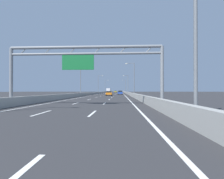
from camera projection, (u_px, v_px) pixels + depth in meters
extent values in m
plane|color=#2D2D30|center=(114.00, 93.00, 99.12)|extent=(260.00, 260.00, 0.00)
cube|color=white|center=(42.00, 113.00, 11.82)|extent=(0.16, 3.00, 0.01)
cube|color=white|center=(76.00, 103.00, 20.81)|extent=(0.16, 3.00, 0.01)
cube|color=white|center=(89.00, 99.00, 29.79)|extent=(0.16, 3.00, 0.01)
cube|color=white|center=(96.00, 97.00, 38.78)|extent=(0.16, 3.00, 0.01)
cube|color=white|center=(101.00, 96.00, 47.77)|extent=(0.16, 3.00, 0.01)
cube|color=white|center=(104.00, 95.00, 56.76)|extent=(0.16, 3.00, 0.01)
cube|color=white|center=(106.00, 95.00, 65.75)|extent=(0.16, 3.00, 0.01)
cube|color=white|center=(108.00, 94.00, 74.74)|extent=(0.16, 3.00, 0.01)
cube|color=white|center=(109.00, 94.00, 83.73)|extent=(0.16, 3.00, 0.01)
cube|color=white|center=(110.00, 93.00, 92.72)|extent=(0.16, 3.00, 0.01)
cube|color=white|center=(111.00, 93.00, 101.71)|extent=(0.16, 3.00, 0.01)
cube|color=white|center=(112.00, 93.00, 110.70)|extent=(0.16, 3.00, 0.01)
cube|color=white|center=(112.00, 93.00, 119.69)|extent=(0.16, 3.00, 0.01)
cube|color=white|center=(113.00, 93.00, 128.67)|extent=(0.16, 3.00, 0.01)
cube|color=white|center=(113.00, 92.00, 137.66)|extent=(0.16, 3.00, 0.01)
cube|color=white|center=(114.00, 92.00, 146.65)|extent=(0.16, 3.00, 0.01)
cube|color=white|center=(114.00, 92.00, 155.64)|extent=(0.16, 3.00, 0.01)
cube|color=white|center=(92.00, 113.00, 11.64)|extent=(0.16, 3.00, 0.01)
cube|color=white|center=(105.00, 103.00, 20.63)|extent=(0.16, 3.00, 0.01)
cube|color=white|center=(109.00, 99.00, 29.62)|extent=(0.16, 3.00, 0.01)
cube|color=white|center=(112.00, 97.00, 38.61)|extent=(0.16, 3.00, 0.01)
cube|color=white|center=(113.00, 96.00, 47.60)|extent=(0.16, 3.00, 0.01)
cube|color=white|center=(114.00, 95.00, 56.59)|extent=(0.16, 3.00, 0.01)
cube|color=white|center=(115.00, 95.00, 65.57)|extent=(0.16, 3.00, 0.01)
cube|color=white|center=(116.00, 94.00, 74.56)|extent=(0.16, 3.00, 0.01)
cube|color=white|center=(116.00, 94.00, 83.55)|extent=(0.16, 3.00, 0.01)
cube|color=white|center=(117.00, 93.00, 92.54)|extent=(0.16, 3.00, 0.01)
cube|color=white|center=(117.00, 93.00, 101.53)|extent=(0.16, 3.00, 0.01)
cube|color=white|center=(117.00, 93.00, 110.52)|extent=(0.16, 3.00, 0.01)
cube|color=white|center=(117.00, 93.00, 119.51)|extent=(0.16, 3.00, 0.01)
cube|color=white|center=(118.00, 93.00, 128.50)|extent=(0.16, 3.00, 0.01)
cube|color=white|center=(118.00, 92.00, 137.49)|extent=(0.16, 3.00, 0.01)
cube|color=white|center=(118.00, 92.00, 146.48)|extent=(0.16, 3.00, 0.01)
cube|color=white|center=(118.00, 92.00, 155.47)|extent=(0.16, 3.00, 0.01)
cube|color=white|center=(103.00, 94.00, 87.39)|extent=(0.16, 176.00, 0.01)
cube|color=white|center=(123.00, 94.00, 86.88)|extent=(0.16, 176.00, 0.01)
cube|color=#9E9E99|center=(104.00, 92.00, 109.45)|extent=(0.45, 220.00, 0.95)
cube|color=#9E9E99|center=(125.00, 92.00, 108.78)|extent=(0.45, 220.00, 0.95)
cylinder|color=gray|center=(11.00, 77.00, 18.10)|extent=(0.36, 0.36, 6.20)
cylinder|color=gray|center=(162.00, 76.00, 17.31)|extent=(0.36, 0.36, 6.20)
cylinder|color=gray|center=(85.00, 47.00, 17.73)|extent=(16.13, 0.32, 0.32)
cylinder|color=gray|center=(85.00, 54.00, 17.72)|extent=(16.13, 0.26, 0.26)
cylinder|color=gray|center=(23.00, 51.00, 18.05)|extent=(0.74, 0.10, 0.74)
cylinder|color=gray|center=(48.00, 51.00, 17.92)|extent=(0.74, 0.10, 0.74)
cylinder|color=gray|center=(72.00, 51.00, 17.79)|extent=(0.74, 0.10, 0.74)
cylinder|color=gray|center=(98.00, 50.00, 17.66)|extent=(0.74, 0.10, 0.74)
cylinder|color=gray|center=(123.00, 50.00, 17.53)|extent=(0.74, 0.10, 0.74)
cylinder|color=gray|center=(149.00, 50.00, 17.39)|extent=(0.74, 0.10, 0.74)
cube|color=#146B33|center=(78.00, 62.00, 17.75)|extent=(3.40, 0.12, 1.60)
cylinder|color=slate|center=(196.00, 31.00, 8.81)|extent=(0.20, 0.20, 9.50)
cylinder|color=slate|center=(81.00, 80.00, 48.24)|extent=(0.20, 0.20, 9.50)
cylinder|color=slate|center=(84.00, 64.00, 48.22)|extent=(2.20, 0.12, 0.12)
cube|color=#F2EAC6|center=(88.00, 64.00, 48.16)|extent=(0.56, 0.28, 0.20)
cylinder|color=slate|center=(134.00, 79.00, 47.49)|extent=(0.20, 0.20, 9.50)
cylinder|color=slate|center=(130.00, 63.00, 47.57)|extent=(2.20, 0.12, 0.12)
cube|color=#F2EAC6|center=(126.00, 64.00, 47.62)|extent=(0.56, 0.28, 0.20)
cylinder|color=slate|center=(98.00, 84.00, 86.92)|extent=(0.20, 0.20, 9.50)
cylinder|color=slate|center=(100.00, 76.00, 86.90)|extent=(2.20, 0.12, 0.12)
cube|color=#F2EAC6|center=(102.00, 76.00, 86.84)|extent=(0.56, 0.28, 0.20)
cylinder|color=slate|center=(128.00, 84.00, 86.17)|extent=(0.20, 0.20, 9.50)
cylinder|color=slate|center=(126.00, 75.00, 86.25)|extent=(2.20, 0.12, 0.12)
cube|color=#F2EAC6|center=(124.00, 76.00, 86.30)|extent=(0.56, 0.28, 0.20)
cylinder|color=slate|center=(105.00, 86.00, 125.60)|extent=(0.20, 0.20, 9.50)
cylinder|color=slate|center=(106.00, 80.00, 125.58)|extent=(2.20, 0.12, 0.12)
cube|color=#F2EAC6|center=(108.00, 80.00, 125.52)|extent=(0.56, 0.28, 0.20)
cylinder|color=slate|center=(125.00, 86.00, 124.85)|extent=(0.20, 0.20, 9.50)
cylinder|color=slate|center=(124.00, 80.00, 124.93)|extent=(2.20, 0.12, 0.12)
cube|color=#F2EAC6|center=(123.00, 80.00, 124.98)|extent=(0.56, 0.28, 0.20)
cube|color=orange|center=(109.00, 94.00, 52.93)|extent=(1.85, 4.22, 0.63)
cube|color=black|center=(109.00, 92.00, 52.91)|extent=(1.63, 1.94, 0.48)
cylinder|color=black|center=(107.00, 94.00, 54.53)|extent=(0.22, 0.64, 0.64)
cylinder|color=black|center=(112.00, 94.00, 54.45)|extent=(0.22, 0.64, 0.64)
cylinder|color=black|center=(106.00, 95.00, 51.41)|extent=(0.22, 0.64, 0.64)
cylinder|color=black|center=(111.00, 95.00, 51.33)|extent=(0.22, 0.64, 0.64)
cube|color=silver|center=(120.00, 92.00, 103.46)|extent=(1.80, 4.36, 0.62)
cube|color=black|center=(120.00, 91.00, 103.87)|extent=(1.58, 1.96, 0.52)
cylinder|color=black|center=(118.00, 92.00, 105.12)|extent=(0.22, 0.64, 0.64)
cylinder|color=black|center=(121.00, 92.00, 105.05)|extent=(0.22, 0.64, 0.64)
cylinder|color=black|center=(118.00, 93.00, 101.86)|extent=(0.22, 0.64, 0.64)
cylinder|color=black|center=(121.00, 93.00, 101.79)|extent=(0.22, 0.64, 0.64)
cube|color=yellow|center=(115.00, 92.00, 138.46)|extent=(1.79, 4.25, 0.60)
cube|color=black|center=(115.00, 91.00, 137.91)|extent=(1.57, 1.78, 0.44)
cylinder|color=black|center=(115.00, 92.00, 140.07)|extent=(0.22, 0.64, 0.64)
cylinder|color=black|center=(116.00, 92.00, 140.00)|extent=(0.22, 0.64, 0.64)
cylinder|color=black|center=(114.00, 92.00, 136.92)|extent=(0.22, 0.64, 0.64)
cylinder|color=black|center=(116.00, 92.00, 136.85)|extent=(0.22, 0.64, 0.64)
cube|color=#2347AD|center=(120.00, 93.00, 64.26)|extent=(1.81, 4.29, 0.70)
cube|color=black|center=(120.00, 91.00, 63.83)|extent=(1.59, 1.80, 0.44)
cylinder|color=black|center=(118.00, 94.00, 65.89)|extent=(0.22, 0.64, 0.64)
cylinder|color=black|center=(122.00, 94.00, 65.81)|extent=(0.22, 0.64, 0.64)
cylinder|color=black|center=(118.00, 94.00, 62.70)|extent=(0.22, 0.64, 0.64)
cylinder|color=black|center=(122.00, 94.00, 62.63)|extent=(0.22, 0.64, 0.64)
cube|color=#A8ADB2|center=(120.00, 92.00, 80.52)|extent=(1.71, 4.28, 0.71)
cube|color=black|center=(120.00, 91.00, 80.18)|extent=(1.50, 1.92, 0.53)
cylinder|color=black|center=(119.00, 93.00, 82.14)|extent=(0.22, 0.64, 0.64)
cylinder|color=black|center=(122.00, 93.00, 82.07)|extent=(0.22, 0.64, 0.64)
cylinder|color=black|center=(119.00, 93.00, 78.96)|extent=(0.22, 0.64, 0.64)
cylinder|color=black|center=(122.00, 93.00, 78.89)|extent=(0.22, 0.64, 0.64)
cube|color=#194799|center=(109.00, 91.00, 110.34)|extent=(2.39, 2.40, 1.86)
cube|color=silver|center=(109.00, 90.00, 105.96)|extent=(2.39, 5.98, 2.50)
cylinder|color=black|center=(107.00, 92.00, 110.69)|extent=(0.28, 0.96, 0.96)
cylinder|color=black|center=(111.00, 92.00, 110.58)|extent=(0.28, 0.96, 0.96)
cylinder|color=black|center=(107.00, 92.00, 104.41)|extent=(0.28, 0.96, 0.96)
cylinder|color=black|center=(110.00, 92.00, 104.31)|extent=(0.28, 0.96, 0.96)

